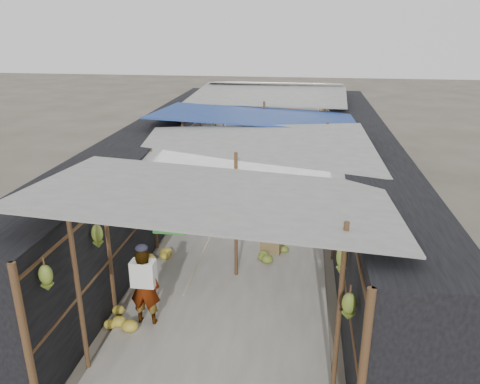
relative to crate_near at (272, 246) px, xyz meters
The scene contains 14 objects.
ground 4.23m from the crate_near, 98.94° to the right, with size 80.00×80.00×0.00m, color #6B6356.
aisle_slab 2.42m from the crate_near, 105.74° to the left, with size 3.60×16.00×0.02m, color #9E998E.
stall_left 4.21m from the crate_near, 145.25° to the left, with size 1.40×15.00×2.30m, color black.
stall_right 3.26m from the crate_near, 48.72° to the left, with size 1.40×15.00×2.30m, color black.
crate_near is the anchor object (origin of this frame).
crate_mid 2.47m from the crate_near, 74.14° to the left, with size 0.52×0.42×0.31m, color #93764A.
crate_back 4.35m from the crate_near, 114.44° to the left, with size 0.47×0.39×0.30m, color #93764A.
black_basin 5.99m from the crate_near, 79.96° to the left, with size 0.66×0.66×0.20m, color black.
vendor_elderly 3.59m from the crate_near, 123.32° to the right, with size 0.52×0.34×1.41m, color white.
shopper_blue 5.21m from the crate_near, 101.08° to the left, with size 0.90×0.70×1.85m, color #2041A1.
vendor_seated 5.16m from the crate_near, 83.20° to the left, with size 0.50×0.29×0.78m, color #544D48.
market_canopy 3.56m from the crate_near, 103.29° to the left, with size 5.62×15.20×2.77m.
hanging_bananas 2.92m from the crate_near, 102.69° to the left, with size 3.96×14.35×0.78m.
floor_bananas 1.15m from the crate_near, 160.05° to the left, with size 4.00×10.17×0.35m.
Camera 1 is at (1.22, -5.32, 4.88)m, focal length 35.00 mm.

